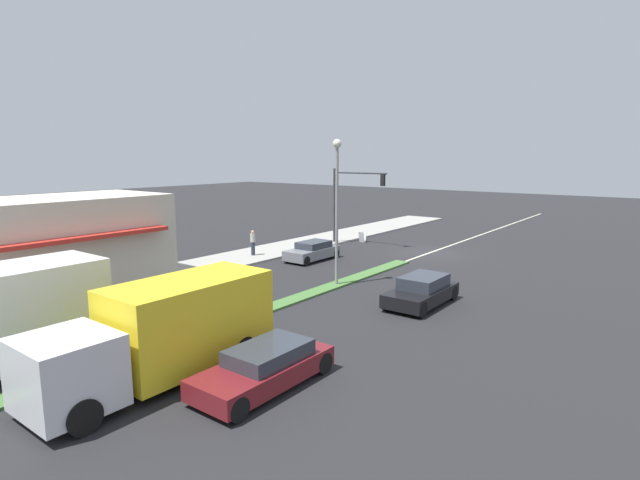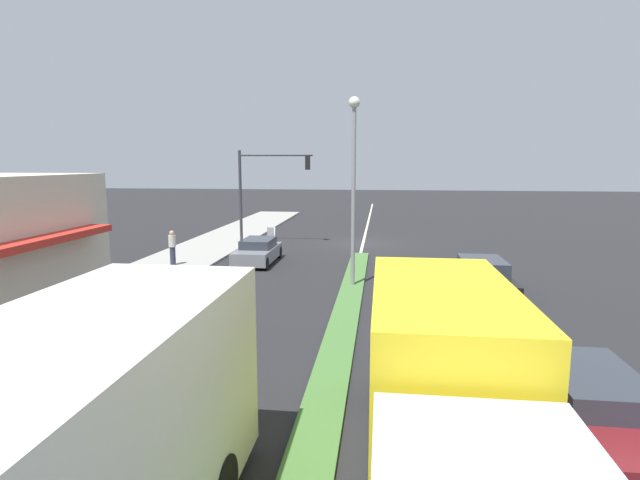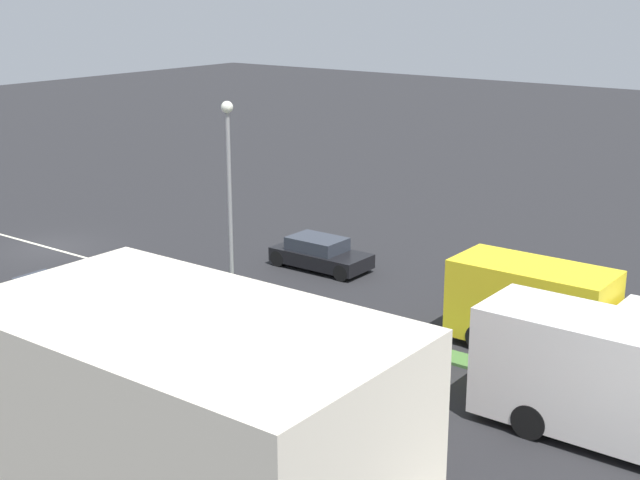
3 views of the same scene
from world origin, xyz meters
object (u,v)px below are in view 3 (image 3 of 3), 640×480
(street_lamp, at_px, (229,175))
(delivery_truck, at_px, (558,313))
(suv_grey, at_px, (50,296))
(suv_black, at_px, (320,254))
(sedan_maroon, at_px, (551,306))

(street_lamp, height_order, delivery_truck, street_lamp)
(suv_grey, bearing_deg, delivery_truck, 113.84)
(delivery_truck, distance_m, suv_black, 11.93)
(sedan_maroon, bearing_deg, delivery_truck, 25.76)
(sedan_maroon, xyz_separation_m, suv_grey, (10.00, -14.94, -0.01))
(street_lamp, xyz_separation_m, delivery_truck, (-2.20, 11.96, -3.31))
(street_lamp, relative_size, suv_grey, 1.89)
(delivery_truck, bearing_deg, street_lamp, -79.57)
(street_lamp, height_order, suv_black, street_lamp)
(street_lamp, xyz_separation_m, suv_black, (-5.00, 0.39, -4.14))
(suv_black, bearing_deg, sedan_maroon, 90.00)
(delivery_truck, bearing_deg, suv_grey, -66.16)
(street_lamp, distance_m, sedan_maroon, 12.45)
(street_lamp, xyz_separation_m, suv_grey, (5.00, -4.34, -4.19))
(sedan_maroon, relative_size, suv_black, 1.07)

